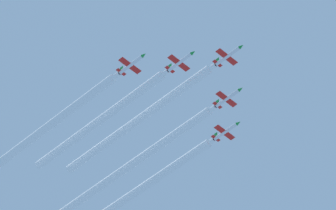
{
  "coord_description": "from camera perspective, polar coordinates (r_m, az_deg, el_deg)",
  "views": [
    {
      "loc": [
        171.83,
        151.98,
        2.0
      ],
      "look_at": [
        -0.06,
        -17.73,
        253.1
      ],
      "focal_mm": 132.08,
      "sensor_mm": 36.0,
      "label": 1
    }
  ],
  "objects": [
    {
      "name": "smoke_trail_outer_right",
      "position": [
        356.46,
        -5.9,
        -1.26
      ],
      "size": [
        2.48,
        65.48,
        2.48
      ],
      "color": "white"
    },
    {
      "name": "jet_outer_left",
      "position": [
        354.8,
        2.71,
        -1.21
      ],
      "size": [
        7.27,
        10.58,
        2.54
      ],
      "color": "silver"
    },
    {
      "name": "jet_outer_right",
      "position": [
        336.52,
        -1.68,
        1.91
      ],
      "size": [
        7.27,
        10.58,
        2.54
      ],
      "color": "silver"
    },
    {
      "name": "smoke_trail_lead",
      "position": [
        354.83,
        -1.33,
        -0.66
      ],
      "size": [
        2.48,
        60.12,
        2.48
      ],
      "color": "white"
    },
    {
      "name": "jet_lead",
      "position": [
        338.4,
        2.81,
        2.3
      ],
      "size": [
        7.27,
        10.58,
        2.54
      ],
      "color": "silver"
    },
    {
      "name": "smoke_trail_outer_left",
      "position": [
        369.9,
        -0.76,
        -3.55
      ],
      "size": [
        2.48,
        51.24,
        2.48
      ],
      "color": "white"
    },
    {
      "name": "jet_left_wingman",
      "position": [
        347.0,
        2.8,
        0.35
      ],
      "size": [
        7.27,
        10.58,
        2.54
      ],
      "color": "silver"
    },
    {
      "name": "jet_right_wingman",
      "position": [
        337.55,
        0.59,
        2.02
      ],
      "size": [
        7.27,
        10.58,
        2.54
      ],
      "color": "silver"
    },
    {
      "name": "smoke_trail_left_wingman",
      "position": [
        365.4,
        -1.54,
        -2.66
      ],
      "size": [
        2.48,
        65.49,
        2.48
      ],
      "color": "white"
    },
    {
      "name": "smoke_trail_right_wingman",
      "position": [
        353.39,
        -3.12,
        -0.69
      ],
      "size": [
        2.48,
        54.08,
        2.48
      ],
      "color": "white"
    }
  ]
}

